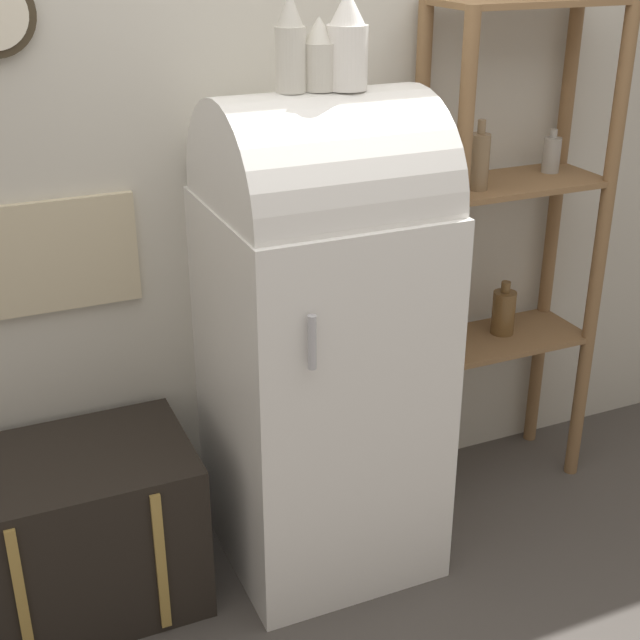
# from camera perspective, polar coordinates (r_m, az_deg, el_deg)

# --- Properties ---
(ground_plane) EXTENTS (12.00, 12.00, 0.00)m
(ground_plane) POSITION_cam_1_polar(r_m,az_deg,el_deg) (3.06, 1.78, -16.43)
(ground_plane) COLOR #4C4742
(wall_back) EXTENTS (7.00, 0.09, 2.70)m
(wall_back) POSITION_cam_1_polar(r_m,az_deg,el_deg) (2.92, -2.89, 11.48)
(wall_back) COLOR beige
(wall_back) RESTS_ON ground_plane
(refrigerator) EXTENTS (0.64, 0.69, 1.56)m
(refrigerator) POSITION_cam_1_polar(r_m,az_deg,el_deg) (2.78, 0.03, -0.76)
(refrigerator) COLOR white
(refrigerator) RESTS_ON ground_plane
(suitcase_trunk) EXTENTS (0.72, 0.50, 0.53)m
(suitcase_trunk) POSITION_cam_1_polar(r_m,az_deg,el_deg) (2.93, -15.23, -12.92)
(suitcase_trunk) COLOR black
(suitcase_trunk) RESTS_ON ground_plane
(shelf_unit) EXTENTS (0.65, 0.32, 1.77)m
(shelf_unit) POSITION_cam_1_polar(r_m,az_deg,el_deg) (3.21, 12.00, 5.56)
(shelf_unit) COLOR olive
(shelf_unit) RESTS_ON ground_plane
(vase_left) EXTENTS (0.08, 0.08, 0.27)m
(vase_left) POSITION_cam_1_polar(r_m,az_deg,el_deg) (2.52, -1.91, 17.15)
(vase_left) COLOR beige
(vase_left) RESTS_ON refrigerator
(vase_center) EXTENTS (0.10, 0.10, 0.20)m
(vase_center) POSITION_cam_1_polar(r_m,az_deg,el_deg) (2.55, -0.16, 16.53)
(vase_center) COLOR beige
(vase_center) RESTS_ON refrigerator
(vase_right) EXTENTS (0.12, 0.12, 0.27)m
(vase_right) POSITION_cam_1_polar(r_m,az_deg,el_deg) (2.56, 1.75, 17.28)
(vase_right) COLOR white
(vase_right) RESTS_ON refrigerator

